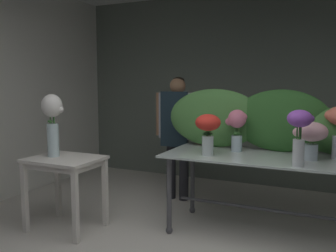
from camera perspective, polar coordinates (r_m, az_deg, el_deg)
The scene contains 12 objects.
ground_plane at distance 4.11m, azimuth 9.02°, elevation -14.86°, with size 7.72×7.72×0.00m, color beige.
wall_back at distance 5.53m, azimuth 14.28°, elevation 5.51°, with size 5.79×0.12×2.81m, color slate.
wall_left at distance 5.37m, azimuth -22.02°, elevation 5.19°, with size 0.12×3.63×2.81m, color silver.
display_table_glass at distance 3.69m, azimuth 15.58°, elevation -6.45°, with size 2.04×0.85×0.81m.
side_table_white at distance 3.91m, azimuth -15.71°, elevation -6.28°, with size 0.71×0.57×0.75m.
florist at distance 4.66m, azimuth 1.47°, elevation 0.16°, with size 0.60×0.24×1.58m.
foliage_backdrop at distance 3.92m, azimuth 16.30°, elevation 0.46°, with size 2.32×0.28×0.64m.
vase_violet_roses at distance 3.27m, azimuth 19.76°, elevation -0.62°, with size 0.22×0.21×0.48m.
vase_blush_tulips at distance 3.58m, azimuth 21.37°, elevation -1.38°, with size 0.31×0.28×0.35m.
vase_rosy_peonies at distance 3.81m, azimuth 10.65°, elevation 0.02°, with size 0.22×0.19×0.43m.
vase_scarlet_snapdragons at distance 3.56m, azimuth 6.25°, elevation -0.41°, with size 0.25×0.25×0.40m.
vase_white_roses_tall at distance 3.92m, azimuth -17.51°, elevation 0.92°, with size 0.23×0.21×0.64m.
Camera 1 is at (1.01, -1.93, 1.51)m, focal length 39.25 mm.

